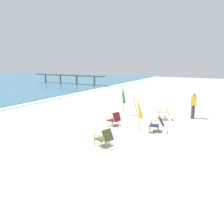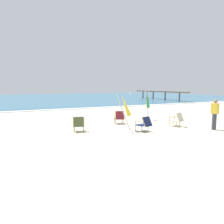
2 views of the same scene
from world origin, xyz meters
The scene contains 10 objects.
ground_plane centered at (0.00, 0.00, 0.00)m, with size 80.00×80.00×0.00m, color beige.
surf_band centered at (0.00, 10.96, 0.03)m, with size 80.00×1.10×0.06m, color white.
beach_chair_back_left centered at (0.30, -1.03, 0.42)m, with size 0.72×0.85×0.79m.
beach_chair_back_right centered at (2.83, -0.70, 0.43)m, with size 0.78×0.85×0.81m.
beach_chair_front_right centered at (0.13, 1.39, 0.43)m, with size 0.75×0.81×0.82m.
beach_chair_front_left centered at (-2.75, 0.36, 0.43)m, with size 0.75×0.85×0.80m.
umbrella_furled_yellow centered at (-0.38, -0.26, 1.30)m, with size 0.87×0.33×1.99m.
umbrella_furled_green centered at (2.69, 2.06, 1.39)m, with size 0.41×0.38×2.12m.
person_near_chairs centered at (3.98, -2.23, 0.84)m, with size 0.24×0.36×1.63m.
pier_distant centered at (16.58, 18.10, 1.35)m, with size 0.90×12.80×1.51m.
Camera 1 is at (-10.34, -4.09, 3.59)m, focal length 35.00 mm.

